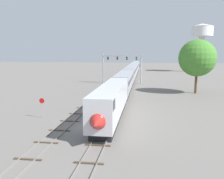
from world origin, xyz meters
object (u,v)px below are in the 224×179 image
passenger_train (130,74)px  signal_gantry (122,62)px  trackside_tree_left (197,58)px  stop_sign (42,105)px  water_tower (202,34)px

passenger_train → signal_gantry: 6.49m
trackside_tree_left → signal_gantry: bearing=140.5°
signal_gantry → trackside_tree_left: (18.57, -15.31, 1.61)m
signal_gantry → stop_sign: bearing=-100.9°
passenger_train → trackside_tree_left: 26.39m
signal_gantry → passenger_train: bearing=64.4°
signal_gantry → stop_sign: size_ratio=4.20×
signal_gantry → stop_sign: (-7.75, -40.20, -4.63)m
passenger_train → stop_sign: size_ratio=37.86×
signal_gantry → water_tower: (33.72, 49.97, 11.66)m
water_tower → trackside_tree_left: size_ratio=1.86×
passenger_train → trackside_tree_left: trackside_tree_left is taller
passenger_train → water_tower: size_ratio=4.75×
passenger_train → signal_gantry: bearing=-115.6°
trackside_tree_left → water_tower: bearing=76.9°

